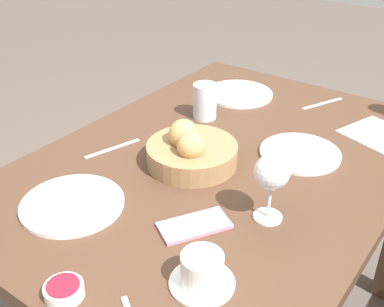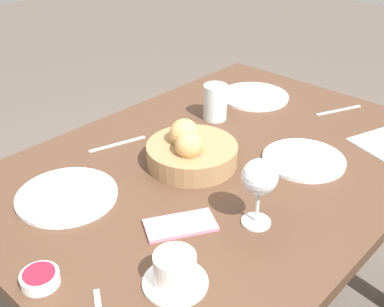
{
  "view_description": "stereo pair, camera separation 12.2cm",
  "coord_description": "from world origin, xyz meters",
  "px_view_note": "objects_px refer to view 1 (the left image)",
  "views": [
    {
      "loc": [
        0.92,
        0.57,
        1.38
      ],
      "look_at": [
        0.07,
        -0.05,
        0.76
      ],
      "focal_mm": 45.0,
      "sensor_mm": 36.0,
      "label": 1
    },
    {
      "loc": [
        0.84,
        0.67,
        1.38
      ],
      "look_at": [
        0.07,
        -0.05,
        0.76
      ],
      "focal_mm": 45.0,
      "sensor_mm": 36.0,
      "label": 2
    }
  ],
  "objects_px": {
    "bread_basket": "(191,151)",
    "water_tumbler": "(205,101)",
    "plate_near_right": "(72,204)",
    "napkin": "(378,134)",
    "knife_silver": "(322,104)",
    "jam_bowl_berry": "(64,290)",
    "cell_phone": "(194,225)",
    "fork_silver": "(113,148)",
    "coffee_cup": "(202,272)",
    "plate_far_center": "(300,153)",
    "plate_near_left": "(238,94)",
    "wine_glass": "(272,175)"
  },
  "relations": [
    {
      "from": "wine_glass",
      "to": "cell_phone",
      "type": "bearing_deg",
      "value": -42.89
    },
    {
      "from": "plate_far_center",
      "to": "cell_phone",
      "type": "distance_m",
      "value": 0.41
    },
    {
      "from": "jam_bowl_berry",
      "to": "knife_silver",
      "type": "relative_size",
      "value": 0.46
    },
    {
      "from": "plate_near_right",
      "to": "plate_far_center",
      "type": "distance_m",
      "value": 0.6
    },
    {
      "from": "wine_glass",
      "to": "coffee_cup",
      "type": "relative_size",
      "value": 1.28
    },
    {
      "from": "water_tumbler",
      "to": "napkin",
      "type": "bearing_deg",
      "value": 113.06
    },
    {
      "from": "plate_near_left",
      "to": "wine_glass",
      "type": "relative_size",
      "value": 1.46
    },
    {
      "from": "plate_near_right",
      "to": "water_tumbler",
      "type": "xyz_separation_m",
      "value": [
        -0.55,
        -0.02,
        0.05
      ]
    },
    {
      "from": "jam_bowl_berry",
      "to": "knife_silver",
      "type": "distance_m",
      "value": 1.04
    },
    {
      "from": "jam_bowl_berry",
      "to": "fork_silver",
      "type": "distance_m",
      "value": 0.52
    },
    {
      "from": "bread_basket",
      "to": "plate_near_left",
      "type": "xyz_separation_m",
      "value": [
        -0.45,
        -0.13,
        -0.03
      ]
    },
    {
      "from": "knife_silver",
      "to": "cell_phone",
      "type": "bearing_deg",
      "value": 2.35
    },
    {
      "from": "plate_near_left",
      "to": "jam_bowl_berry",
      "type": "relative_size",
      "value": 3.18
    },
    {
      "from": "coffee_cup",
      "to": "plate_near_left",
      "type": "bearing_deg",
      "value": -153.04
    },
    {
      "from": "plate_near_right",
      "to": "napkin",
      "type": "distance_m",
      "value": 0.87
    },
    {
      "from": "knife_silver",
      "to": "napkin",
      "type": "bearing_deg",
      "value": 63.35
    },
    {
      "from": "fork_silver",
      "to": "napkin",
      "type": "relative_size",
      "value": 0.75
    },
    {
      "from": "plate_near_left",
      "to": "coffee_cup",
      "type": "relative_size",
      "value": 1.87
    },
    {
      "from": "plate_far_center",
      "to": "wine_glass",
      "type": "height_order",
      "value": "wine_glass"
    },
    {
      "from": "plate_near_right",
      "to": "plate_far_center",
      "type": "xyz_separation_m",
      "value": [
        -0.51,
        0.32,
        0.0
      ]
    },
    {
      "from": "bread_basket",
      "to": "water_tumbler",
      "type": "distance_m",
      "value": 0.28
    },
    {
      "from": "bread_basket",
      "to": "wine_glass",
      "type": "xyz_separation_m",
      "value": [
        0.08,
        0.27,
        0.07
      ]
    },
    {
      "from": "plate_near_left",
      "to": "coffee_cup",
      "type": "xyz_separation_m",
      "value": [
        0.78,
        0.4,
        0.03
      ]
    },
    {
      "from": "jam_bowl_berry",
      "to": "napkin",
      "type": "xyz_separation_m",
      "value": [
        -0.93,
        0.26,
        -0.01
      ]
    },
    {
      "from": "plate_far_center",
      "to": "napkin",
      "type": "distance_m",
      "value": 0.27
    },
    {
      "from": "plate_near_left",
      "to": "wine_glass",
      "type": "distance_m",
      "value": 0.67
    },
    {
      "from": "plate_far_center",
      "to": "napkin",
      "type": "relative_size",
      "value": 0.99
    },
    {
      "from": "bread_basket",
      "to": "water_tumbler",
      "type": "relative_size",
      "value": 2.15
    },
    {
      "from": "bread_basket",
      "to": "water_tumbler",
      "type": "xyz_separation_m",
      "value": [
        -0.24,
        -0.13,
        0.02
      ]
    },
    {
      "from": "fork_silver",
      "to": "water_tumbler",
      "type": "bearing_deg",
      "value": 163.41
    },
    {
      "from": "water_tumbler",
      "to": "cell_phone",
      "type": "height_order",
      "value": "water_tumbler"
    },
    {
      "from": "plate_near_right",
      "to": "napkin",
      "type": "bearing_deg",
      "value": 148.93
    },
    {
      "from": "wine_glass",
      "to": "bread_basket",
      "type": "bearing_deg",
      "value": -107.14
    },
    {
      "from": "jam_bowl_berry",
      "to": "napkin",
      "type": "relative_size",
      "value": 0.33
    },
    {
      "from": "bread_basket",
      "to": "coffee_cup",
      "type": "height_order",
      "value": "bread_basket"
    },
    {
      "from": "napkin",
      "to": "cell_phone",
      "type": "distance_m",
      "value": 0.67
    },
    {
      "from": "plate_near_left",
      "to": "jam_bowl_berry",
      "type": "xyz_separation_m",
      "value": [
        0.94,
        0.21,
        0.01
      ]
    },
    {
      "from": "bread_basket",
      "to": "plate_near_left",
      "type": "relative_size",
      "value": 1.02
    },
    {
      "from": "jam_bowl_berry",
      "to": "cell_phone",
      "type": "relative_size",
      "value": 0.43
    },
    {
      "from": "cell_phone",
      "to": "wine_glass",
      "type": "bearing_deg",
      "value": 137.11
    },
    {
      "from": "knife_silver",
      "to": "napkin",
      "type": "distance_m",
      "value": 0.24
    },
    {
      "from": "plate_near_right",
      "to": "knife_silver",
      "type": "distance_m",
      "value": 0.89
    },
    {
      "from": "jam_bowl_berry",
      "to": "wine_glass",
      "type": "bearing_deg",
      "value": 155.75
    },
    {
      "from": "plate_near_left",
      "to": "fork_silver",
      "type": "bearing_deg",
      "value": -9.51
    },
    {
      "from": "coffee_cup",
      "to": "knife_silver",
      "type": "height_order",
      "value": "coffee_cup"
    },
    {
      "from": "coffee_cup",
      "to": "fork_silver",
      "type": "relative_size",
      "value": 0.75
    },
    {
      "from": "plate_far_center",
      "to": "cell_phone",
      "type": "xyz_separation_m",
      "value": [
        0.41,
        -0.05,
        -0.0
      ]
    },
    {
      "from": "plate_near_left",
      "to": "knife_silver",
      "type": "relative_size",
      "value": 1.46
    },
    {
      "from": "wine_glass",
      "to": "jam_bowl_berry",
      "type": "xyz_separation_m",
      "value": [
        0.41,
        -0.18,
        -0.1
      ]
    },
    {
      "from": "bread_basket",
      "to": "plate_near_right",
      "type": "height_order",
      "value": "bread_basket"
    }
  ]
}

